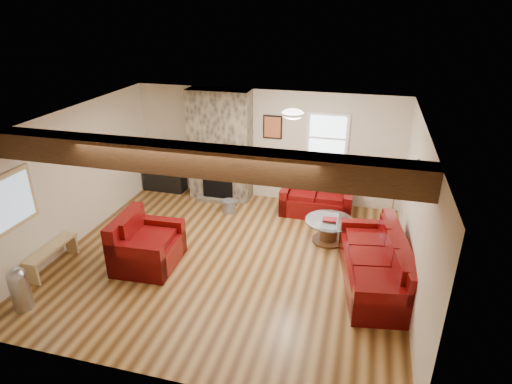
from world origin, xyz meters
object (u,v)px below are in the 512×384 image
Objects in this scene: sofa_three at (375,261)px; coffee_table at (329,231)px; loveseat at (317,196)px; television at (164,161)px; floor_lamp at (398,174)px; armchair_red at (147,241)px; tv_cabinet at (165,180)px.

sofa_three is 2.36× the size of coffee_table.
sofa_three reaches higher than loveseat.
coffee_table is (0.39, -1.16, -0.17)m from loveseat.
television is at bearing -127.41° from sofa_three.
floor_lamp reaches higher than sofa_three.
coffee_table is (2.95, 1.58, -0.23)m from armchair_red.
armchair_red is 1.28× the size of television.
floor_lamp reaches higher than coffee_table.
floor_lamp reaches higher than armchair_red.
television reaches higher than tv_cabinet.
television reaches higher than coffee_table.
tv_cabinet is (-3.71, 0.30, -0.15)m from loveseat.
television is (-1.15, 3.04, 0.29)m from armchair_red.
loveseat reaches higher than tv_cabinet.
floor_lamp reaches higher than television.
tv_cabinet is 0.49m from television.
armchair_red is at bearing -93.07° from sofa_three.
sofa_three reaches higher than coffee_table.
tv_cabinet reaches higher than coffee_table.
tv_cabinet is (-4.10, 1.46, 0.02)m from coffee_table.
sofa_three is at bearing -99.38° from floor_lamp.
television is at bearing 160.34° from coffee_table.
armchair_red is at bearing -69.32° from television.
coffee_table is 4.38m from television.
sofa_three is 1.44m from coffee_table.
loveseat is 1.05× the size of floor_lamp.
floor_lamp is at bearing 161.24° from sofa_three.
sofa_three is 5.59m from tv_cabinet.
floor_lamp is at bearing -63.13° from armchair_red.
television is at bearing 0.00° from tv_cabinet.
sofa_three is at bearing -86.68° from armchair_red.
tv_cabinet is at bearing 0.00° from television.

